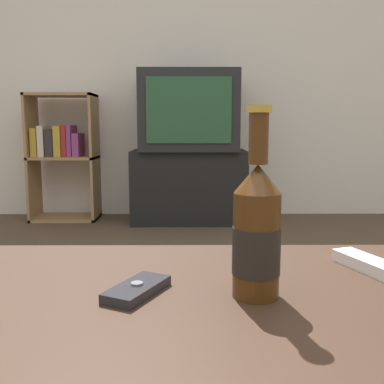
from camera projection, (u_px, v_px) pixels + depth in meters
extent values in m
cube|color=silver|center=(184.00, 47.00, 3.44)|extent=(8.00, 0.05, 2.60)
cube|color=#332116|center=(161.00, 325.00, 0.57)|extent=(1.19, 0.62, 0.04)
cube|color=black|center=(189.00, 186.00, 3.31)|extent=(0.83, 0.43, 0.53)
cube|color=black|center=(189.00, 111.00, 3.23)|extent=(0.69, 0.51, 0.56)
cube|color=#234C2D|center=(189.00, 110.00, 2.97)|extent=(0.57, 0.01, 0.44)
cube|color=#99754C|center=(33.00, 158.00, 3.34)|extent=(0.02, 0.30, 0.93)
cube|color=#99754C|center=(95.00, 158.00, 3.35)|extent=(0.02, 0.30, 0.93)
cube|color=#99754C|center=(66.00, 218.00, 3.41)|extent=(0.49, 0.30, 0.02)
cube|color=#99754C|center=(64.00, 158.00, 3.34)|extent=(0.49, 0.30, 0.02)
cube|color=#99754C|center=(61.00, 95.00, 3.28)|extent=(0.49, 0.30, 0.02)
cube|color=#B7932D|center=(37.00, 142.00, 3.33)|extent=(0.04, 0.21, 0.21)
cube|color=beige|center=(44.00, 141.00, 3.33)|extent=(0.05, 0.21, 0.22)
cube|color=#2D2828|center=(53.00, 143.00, 3.33)|extent=(0.06, 0.21, 0.20)
cube|color=#B7932D|center=(60.00, 141.00, 3.33)|extent=(0.05, 0.21, 0.22)
cube|color=maroon|center=(67.00, 141.00, 3.33)|extent=(0.03, 0.21, 0.23)
cube|color=#7F3875|center=(72.00, 141.00, 3.33)|extent=(0.03, 0.21, 0.23)
cube|color=#7F3875|center=(78.00, 145.00, 3.33)|extent=(0.05, 0.21, 0.17)
cylinder|color=#47280F|center=(256.00, 245.00, 0.61)|extent=(0.06, 0.06, 0.14)
cylinder|color=black|center=(256.00, 250.00, 0.61)|extent=(0.07, 0.07, 0.06)
cone|color=#47280F|center=(258.00, 179.00, 0.59)|extent=(0.06, 0.06, 0.04)
cylinder|color=#47280F|center=(259.00, 139.00, 0.58)|extent=(0.03, 0.03, 0.07)
cylinder|color=#B79333|center=(259.00, 109.00, 0.58)|extent=(0.03, 0.03, 0.01)
cube|color=#232328|center=(137.00, 289.00, 0.62)|extent=(0.09, 0.12, 0.01)
cylinder|color=slate|center=(137.00, 283.00, 0.62)|extent=(0.02, 0.02, 0.00)
cube|color=white|center=(376.00, 267.00, 0.71)|extent=(0.10, 0.17, 0.02)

